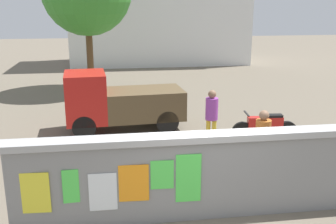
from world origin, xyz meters
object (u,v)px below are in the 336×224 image
object	(u,v)px
motorcycle	(266,126)
person_walking	(212,113)
auto_rickshaw_truck	(119,102)
person_bystander	(263,138)
bicycle_near	(190,157)

from	to	relation	value
motorcycle	person_walking	xyz separation A→B (m)	(-1.67, -0.20, 0.52)
motorcycle	person_walking	world-z (taller)	person_walking
auto_rickshaw_truck	person_walking	size ratio (longest dim) A/B	2.28
motorcycle	person_walking	size ratio (longest dim) A/B	1.17
auto_rickshaw_truck	person_bystander	size ratio (longest dim) A/B	2.28
auto_rickshaw_truck	bicycle_near	world-z (taller)	auto_rickshaw_truck
motorcycle	auto_rickshaw_truck	bearing A→B (deg)	157.16
bicycle_near	person_walking	xyz separation A→B (m)	(0.90, 1.50, 0.62)
person_walking	person_bystander	xyz separation A→B (m)	(0.62, -2.16, 0.00)
person_bystander	person_walking	bearing A→B (deg)	105.97
auto_rickshaw_truck	person_bystander	world-z (taller)	auto_rickshaw_truck
auto_rickshaw_truck	person_bystander	distance (m)	5.14
auto_rickshaw_truck	person_walking	world-z (taller)	auto_rickshaw_truck
motorcycle	person_walking	bearing A→B (deg)	-173.14
bicycle_near	person_walking	distance (m)	1.86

